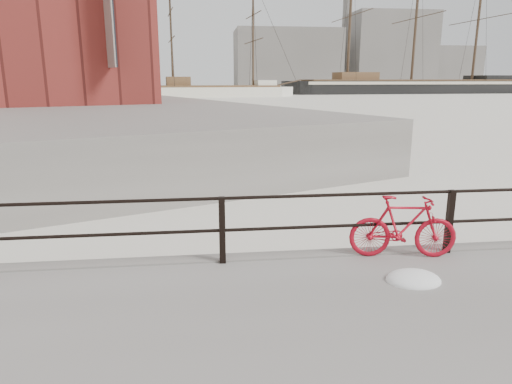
{
  "coord_description": "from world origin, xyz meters",
  "views": [
    {
      "loc": [
        -7.26,
        -6.46,
        2.98
      ],
      "look_at": [
        -6.31,
        1.5,
        1.0
      ],
      "focal_mm": 32.0,
      "sensor_mm": 36.0,
      "label": 1
    }
  ],
  "objects_px": {
    "schooner_mid": "(214,97)",
    "barque_black": "(410,93)",
    "bicycle": "(403,227)",
    "schooner_left": "(80,100)"
  },
  "relations": [
    {
      "from": "schooner_mid",
      "to": "barque_black",
      "type": "bearing_deg",
      "value": 11.37
    },
    {
      "from": "barque_black",
      "to": "schooner_mid",
      "type": "bearing_deg",
      "value": -165.55
    },
    {
      "from": "barque_black",
      "to": "schooner_mid",
      "type": "distance_m",
      "value": 46.48
    },
    {
      "from": "bicycle",
      "to": "schooner_left",
      "type": "distance_m",
      "value": 71.0
    },
    {
      "from": "bicycle",
      "to": "schooner_left",
      "type": "height_order",
      "value": "schooner_left"
    },
    {
      "from": "schooner_left",
      "to": "barque_black",
      "type": "bearing_deg",
      "value": 19.9
    },
    {
      "from": "barque_black",
      "to": "schooner_left",
      "type": "bearing_deg",
      "value": -163.28
    },
    {
      "from": "barque_black",
      "to": "schooner_mid",
      "type": "height_order",
      "value": "barque_black"
    },
    {
      "from": "schooner_mid",
      "to": "schooner_left",
      "type": "relative_size",
      "value": 1.38
    },
    {
      "from": "schooner_mid",
      "to": "schooner_left",
      "type": "distance_m",
      "value": 23.19
    }
  ]
}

